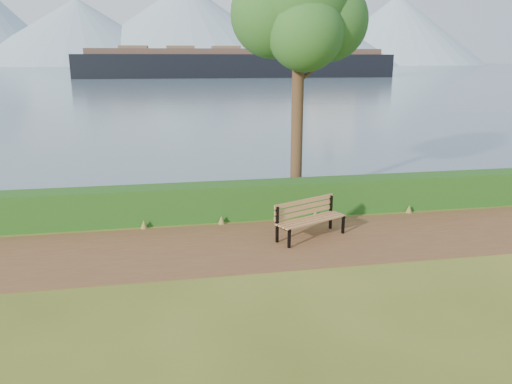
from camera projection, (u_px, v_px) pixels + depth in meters
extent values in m
plane|color=#425217|center=(277.00, 248.00, 12.06)|extent=(140.00, 140.00, 0.00)
cube|color=brown|center=(274.00, 243.00, 12.35)|extent=(40.00, 3.40, 0.01)
cube|color=#144313|center=(257.00, 199.00, 14.40)|extent=(32.00, 0.85, 1.00)
cube|color=#496476|center=(164.00, 68.00, 258.94)|extent=(700.00, 510.00, 0.00)
cone|color=#7E97A9|center=(79.00, 32.00, 370.19)|extent=(160.00, 160.00, 48.00)
cone|color=#7E97A9|center=(186.00, 24.00, 392.23)|extent=(190.00, 190.00, 62.00)
cone|color=#7E97A9|center=(298.00, 33.00, 405.16)|extent=(170.00, 170.00, 50.00)
cone|color=#7E97A9|center=(396.00, 30.00, 429.75)|extent=(150.00, 150.00, 58.00)
cone|color=#7E97A9|center=(149.00, 43.00, 414.06)|extent=(120.00, 120.00, 35.00)
cone|color=#7E97A9|center=(335.00, 41.00, 437.35)|extent=(130.00, 130.00, 40.00)
cube|color=black|center=(289.00, 239.00, 11.98)|extent=(0.08, 0.08, 0.48)
cube|color=black|center=(277.00, 225.00, 12.29)|extent=(0.08, 0.08, 0.93)
cube|color=black|center=(283.00, 228.00, 12.11)|extent=(0.28, 0.53, 0.05)
cube|color=black|center=(343.00, 225.00, 12.99)|extent=(0.08, 0.08, 0.48)
cube|color=black|center=(331.00, 212.00, 13.30)|extent=(0.08, 0.08, 0.93)
cube|color=black|center=(337.00, 215.00, 13.12)|extent=(0.28, 0.53, 0.05)
cube|color=#945F39|center=(317.00, 222.00, 12.44)|extent=(1.80, 0.90, 0.04)
cube|color=#945F39|center=(313.00, 221.00, 12.55)|extent=(1.80, 0.90, 0.04)
cube|color=#945F39|center=(309.00, 219.00, 12.66)|extent=(1.80, 0.90, 0.04)
cube|color=#945F39|center=(306.00, 218.00, 12.77)|extent=(1.80, 0.90, 0.04)
cube|color=#945F39|center=(304.00, 212.00, 12.78)|extent=(1.78, 0.85, 0.11)
cube|color=#945F39|center=(305.00, 207.00, 12.75)|extent=(1.78, 0.85, 0.11)
cube|color=#945F39|center=(305.00, 201.00, 12.71)|extent=(1.78, 0.85, 0.11)
cylinder|color=#3B2518|center=(298.00, 96.00, 15.32)|extent=(0.37, 0.37, 6.62)
sphere|color=#1B4617|center=(300.00, 1.00, 14.61)|extent=(3.13, 3.13, 3.13)
sphere|color=#1B4617|center=(328.00, 21.00, 14.83)|extent=(2.39, 2.39, 2.39)
sphere|color=#1B4617|center=(274.00, 14.00, 14.68)|extent=(2.57, 2.57, 2.57)
sphere|color=#1B4617|center=(305.00, 33.00, 14.18)|extent=(2.21, 2.21, 2.21)
cylinder|color=#3B2518|center=(311.00, 72.00, 15.20)|extent=(0.97, 0.11, 0.72)
cylinder|color=#3B2518|center=(286.00, 56.00, 15.03)|extent=(0.75, 0.35, 0.66)
cube|color=black|center=(237.00, 71.00, 125.69)|extent=(78.44, 14.30, 7.81)
cube|color=#46332A|center=(236.00, 52.00, 124.51)|extent=(72.16, 12.91, 1.34)
cube|color=beige|center=(334.00, 27.00, 126.82)|extent=(10.28, 9.47, 12.28)
cube|color=brown|center=(134.00, 48.00, 120.41)|extent=(6.89, 7.54, 0.89)
cube|color=brown|center=(180.00, 48.00, 122.14)|extent=(6.89, 7.54, 0.89)
cube|color=brown|center=(226.00, 48.00, 123.87)|extent=(6.89, 7.54, 0.89)
cube|color=brown|center=(270.00, 48.00, 125.59)|extent=(6.89, 7.54, 0.89)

